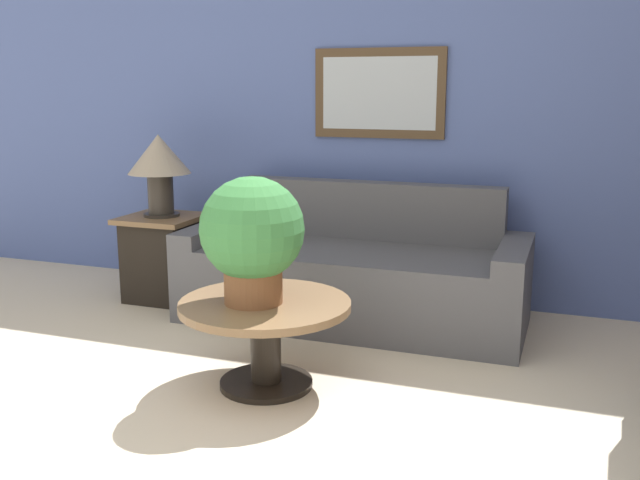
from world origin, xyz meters
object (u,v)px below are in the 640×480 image
(coffee_table, at_px, (265,325))
(potted_plant_on_table, at_px, (252,235))
(side_table, at_px, (164,257))
(table_lamp, at_px, (159,161))
(couch_main, at_px, (354,276))

(coffee_table, relative_size, potted_plant_on_table, 1.37)
(side_table, height_order, table_lamp, table_lamp)
(potted_plant_on_table, bearing_deg, side_table, 136.79)
(coffee_table, xyz_separation_m, table_lamp, (-1.32, 1.16, 0.67))
(coffee_table, relative_size, table_lamp, 1.51)
(side_table, distance_m, table_lamp, 0.69)
(couch_main, xyz_separation_m, coffee_table, (-0.10, -1.18, 0.03))
(coffee_table, bearing_deg, side_table, 138.69)
(coffee_table, height_order, potted_plant_on_table, potted_plant_on_table)
(couch_main, relative_size, potted_plant_on_table, 3.48)
(coffee_table, bearing_deg, couch_main, 85.07)
(couch_main, xyz_separation_m, potted_plant_on_table, (-0.15, -1.22, 0.50))
(side_table, xyz_separation_m, potted_plant_on_table, (1.28, -1.20, 0.49))
(couch_main, height_order, table_lamp, table_lamp)
(coffee_table, relative_size, side_table, 1.43)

